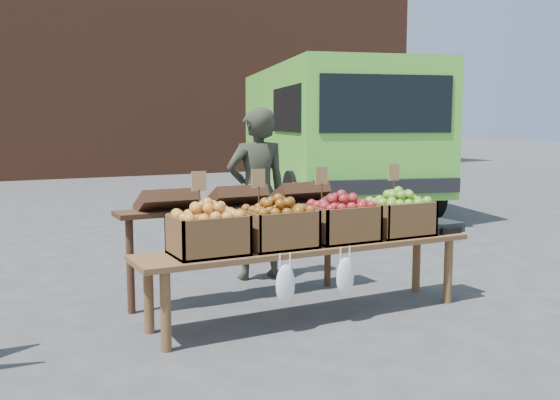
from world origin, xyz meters
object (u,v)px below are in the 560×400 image
vendor (257,194)px  crate_russet_pears (278,228)px  delivery_van (332,139)px  crate_green_apples (398,218)px  back_table (237,238)px  crate_golden_apples (208,235)px  display_bench (310,280)px  crate_red_apples (341,223)px  weighing_scale (437,226)px

vendor → crate_russet_pears: size_ratio=3.25×
delivery_van → crate_green_apples: 5.97m
delivery_van → back_table: size_ratio=2.56×
back_table → crate_golden_apples: size_ratio=4.20×
delivery_van → crate_golden_apples: bearing=-114.2°
display_bench → crate_green_apples: bearing=0.0°
crate_red_apples → delivery_van: bearing=58.5°
display_bench → crate_russet_pears: size_ratio=5.40×
delivery_van → crate_green_apples: (-2.70, -5.31, -0.49)m
back_table → crate_green_apples: 1.35m
delivery_van → display_bench: (-3.52, -5.31, -0.92)m
crate_golden_apples → crate_red_apples: bearing=0.0°
crate_russet_pears → crate_green_apples: bearing=0.0°
back_table → weighing_scale: (1.55, -0.72, 0.09)m
delivery_van → crate_green_apples: size_ratio=10.75×
crate_golden_apples → weighing_scale: 2.08m
delivery_van → display_bench: 6.44m
display_bench → crate_red_apples: crate_red_apples is taller
crate_red_apples → crate_green_apples: same height
delivery_van → back_table: delivery_van is taller
crate_green_apples → weighing_scale: 0.44m
delivery_van → weighing_scale: bearing=-98.0°
crate_golden_apples → crate_green_apples: same height
crate_russet_pears → crate_red_apples: size_ratio=1.00×
crate_red_apples → crate_golden_apples: bearing=180.0°
crate_green_apples → weighing_scale: size_ratio=1.47×
crate_russet_pears → weighing_scale: 1.53m
crate_golden_apples → crate_green_apples: (1.65, 0.00, 0.00)m
crate_golden_apples → delivery_van: bearing=50.7°
delivery_van → display_bench: size_ratio=1.99×
vendor → crate_red_apples: (0.12, -1.27, -0.10)m
crate_russet_pears → crate_golden_apples: bearing=180.0°
display_bench → weighing_scale: bearing=0.0°
crate_golden_apples → crate_russet_pears: same height
crate_red_apples → crate_green_apples: (0.55, 0.00, 0.00)m
back_table → crate_green_apples: bearing=-32.7°
crate_russet_pears → crate_green_apples: same height
crate_green_apples → display_bench: bearing=180.0°
back_table → crate_russet_pears: (0.02, -0.72, 0.19)m
weighing_scale → crate_russet_pears: bearing=180.0°
vendor → display_bench: (-0.16, -1.27, -0.53)m
display_bench → weighing_scale: (1.25, 0.00, 0.33)m
crate_green_apples → weighing_scale: crate_green_apples is taller
crate_red_apples → crate_russet_pears: bearing=180.0°
weighing_scale → vendor: bearing=130.7°
crate_golden_apples → crate_red_apples: 1.10m
crate_russet_pears → crate_red_apples: same height
delivery_van → display_bench: delivery_van is taller
delivery_van → crate_russet_pears: delivery_van is taller
back_table → crate_russet_pears: 0.74m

